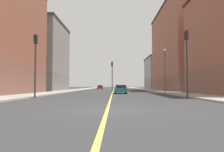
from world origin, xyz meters
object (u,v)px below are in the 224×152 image
object	(u,v)px
building_right_midblock	(37,57)
car_green	(118,87)
building_left_mid	(186,49)
building_left_far	(164,73)
traffic_light_median_far	(112,72)
street_lamp_left_near	(165,66)
traffic_light_right_near	(35,57)
car_red	(100,87)
traffic_light_left_near	(187,55)
car_teal	(121,89)

from	to	relation	value
building_right_midblock	car_green	bearing A→B (deg)	59.28
building_right_midblock	building_left_mid	bearing A→B (deg)	3.56
building_left_far	traffic_light_median_far	world-z (taller)	building_left_far
building_right_midblock	street_lamp_left_near	size ratio (longest dim) A/B	2.25
traffic_light_right_near	traffic_light_median_far	xyz separation A→B (m)	(7.20, 22.21, -0.09)
building_right_midblock	street_lamp_left_near	world-z (taller)	building_right_midblock
traffic_light_right_near	traffic_light_median_far	bearing A→B (deg)	72.03
traffic_light_right_near	building_right_midblock	bearing A→B (deg)	109.87
car_red	traffic_light_median_far	bearing A→B (deg)	-81.37
traffic_light_left_near	car_teal	size ratio (longest dim) A/B	1.60
building_left_mid	car_teal	xyz separation A→B (m)	(-16.04, -17.43, -9.34)
building_left_far	car_teal	xyz separation A→B (m)	(-16.04, -40.21, -4.80)
building_left_mid	building_right_midblock	distance (m)	34.85
building_left_far	traffic_light_right_near	size ratio (longest dim) A/B	2.44
building_left_far	traffic_light_right_near	bearing A→B (deg)	-115.14
building_right_midblock	traffic_light_left_near	xyz separation A→B (m)	(24.67, -27.71, -3.56)
traffic_light_right_near	car_red	bearing A→B (deg)	86.80
street_lamp_left_near	car_green	xyz separation A→B (m)	(-6.57, 46.66, -3.67)
car_green	car_teal	bearing A→B (deg)	-90.54
building_left_far	car_red	world-z (taller)	building_left_far
traffic_light_left_near	car_red	bearing A→B (deg)	103.06
building_left_far	building_right_midblock	world-z (taller)	building_right_midblock
building_left_far	traffic_light_median_far	size ratio (longest dim) A/B	2.51
street_lamp_left_near	car_teal	xyz separation A→B (m)	(-7.01, -0.77, -3.68)
traffic_light_right_near	building_left_mid	bearing A→B (deg)	50.41
building_left_mid	traffic_light_left_near	distance (m)	32.04
building_left_far	car_green	world-z (taller)	building_left_far
building_left_mid	building_left_far	distance (m)	23.22
building_right_midblock	car_teal	distance (m)	25.14
building_right_midblock	traffic_light_right_near	distance (m)	29.70
car_teal	car_green	bearing A→B (deg)	89.46
building_left_far	building_right_midblock	distance (m)	42.80
building_right_midblock	car_red	xyz separation A→B (m)	(12.86, 23.20, -7.09)
building_left_mid	car_red	bearing A→B (deg)	136.09
traffic_light_right_near	car_red	world-z (taller)	traffic_light_right_near
building_left_mid	building_left_far	size ratio (longest dim) A/B	1.74
building_left_far	traffic_light_median_far	bearing A→B (deg)	-119.89
street_lamp_left_near	car_teal	bearing A→B (deg)	-173.75
traffic_light_median_far	street_lamp_left_near	world-z (taller)	street_lamp_left_near
street_lamp_left_near	car_teal	distance (m)	7.96
traffic_light_right_near	car_green	bearing A→B (deg)	81.36
building_left_far	traffic_light_left_near	world-z (taller)	building_left_far
building_left_far	car_teal	size ratio (longest dim) A/B	3.69
street_lamp_left_near	building_left_mid	bearing A→B (deg)	61.54
traffic_light_left_near	traffic_light_median_far	world-z (taller)	traffic_light_left_near
car_teal	traffic_light_median_far	bearing A→B (deg)	98.45
car_green	street_lamp_left_near	bearing A→B (deg)	-81.99
car_teal	traffic_light_right_near	bearing A→B (deg)	-124.83
building_right_midblock	car_red	bearing A→B (deg)	60.99
traffic_light_median_far	car_red	world-z (taller)	traffic_light_median_far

